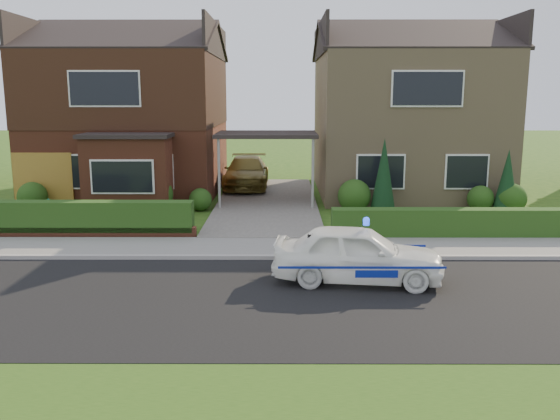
{
  "coord_description": "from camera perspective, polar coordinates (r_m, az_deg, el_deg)",
  "views": [
    {
      "loc": [
        0.59,
        -11.69,
        4.18
      ],
      "look_at": [
        0.54,
        3.5,
        1.22
      ],
      "focal_mm": 38.0,
      "sensor_mm": 36.0,
      "label": 1
    }
  ],
  "objects": [
    {
      "name": "driveway_car",
      "position": [
        26.44,
        -3.24,
        3.65
      ],
      "size": [
        1.9,
        4.66,
        1.35
      ],
      "primitive_type": "imported",
      "rotation": [
        0.0,
        0.0,
        0.0
      ],
      "color": "brown",
      "rests_on": "driveway"
    },
    {
      "name": "potted_plant_b",
      "position": [
        19.82,
        -13.08,
        -0.47
      ],
      "size": [
        0.45,
        0.42,
        0.66
      ],
      "primitive_type": "imported",
      "rotation": [
        0.0,
        0.0,
        0.43
      ],
      "color": "gray",
      "rests_on": "ground"
    },
    {
      "name": "kerb",
      "position": [
        15.32,
        -2.02,
        -4.59
      ],
      "size": [
        60.0,
        0.16,
        0.12
      ],
      "primitive_type": "cube",
      "color": "#9E9993",
      "rests_on": "ground"
    },
    {
      "name": "house_left",
      "position": [
        26.38,
        -13.98,
        9.9
      ],
      "size": [
        7.5,
        9.53,
        7.25
      ],
      "color": "brown",
      "rests_on": "ground"
    },
    {
      "name": "garage_door",
      "position": [
        23.6,
        -21.81,
        2.6
      ],
      "size": [
        2.2,
        0.1,
        2.1
      ],
      "primitive_type": "cube",
      "color": "olive",
      "rests_on": "ground"
    },
    {
      "name": "shrub_right_mid",
      "position": [
        22.69,
        18.74,
        1.04
      ],
      "size": [
        0.96,
        0.96,
        0.96
      ],
      "primitive_type": "sphere",
      "color": "#163912",
      "rests_on": "ground"
    },
    {
      "name": "ground",
      "position": [
        12.43,
        -2.56,
        -8.64
      ],
      "size": [
        120.0,
        120.0,
        0.0
      ],
      "primitive_type": "plane",
      "color": "#274D14",
      "rests_on": "ground"
    },
    {
      "name": "sidewalk",
      "position": [
        16.33,
        -1.87,
        -3.63
      ],
      "size": [
        60.0,
        2.0,
        0.1
      ],
      "primitive_type": "cube",
      "color": "slate",
      "rests_on": "ground"
    },
    {
      "name": "potted_plant_c",
      "position": [
        18.6,
        -9.36,
        -0.77
      ],
      "size": [
        0.62,
        0.62,
        0.85
      ],
      "primitive_type": "imported",
      "rotation": [
        0.0,
        0.0,
        1.19
      ],
      "color": "gray",
      "rests_on": "ground"
    },
    {
      "name": "hedge_left",
      "position": [
        18.77,
        -19.73,
        -2.51
      ],
      "size": [
        7.5,
        0.55,
        0.9
      ],
      "primitive_type": "cube",
      "color": "#163912",
      "rests_on": "ground"
    },
    {
      "name": "carport_link",
      "position": [
        22.7,
        -1.29,
        7.17
      ],
      "size": [
        3.8,
        3.0,
        2.77
      ],
      "color": "black",
      "rests_on": "ground"
    },
    {
      "name": "shrub_right_far",
      "position": [
        22.74,
        21.38,
        1.04
      ],
      "size": [
        1.08,
        1.08,
        1.08
      ],
      "primitive_type": "sphere",
      "color": "#163912",
      "rests_on": "ground"
    },
    {
      "name": "hedge_right",
      "position": [
        18.3,
        16.76,
        -2.66
      ],
      "size": [
        7.5,
        0.55,
        0.8
      ],
      "primitive_type": "cube",
      "color": "#163912",
      "rests_on": "ground"
    },
    {
      "name": "shrub_left_near",
      "position": [
        21.83,
        -7.67,
        1.0
      ],
      "size": [
        0.84,
        0.84,
        0.84
      ],
      "primitive_type": "sphere",
      "color": "#163912",
      "rests_on": "ground"
    },
    {
      "name": "shrub_left_mid",
      "position": [
        21.77,
        -11.97,
        1.47
      ],
      "size": [
        1.32,
        1.32,
        1.32
      ],
      "primitive_type": "sphere",
      "color": "#163912",
      "rests_on": "ground"
    },
    {
      "name": "road",
      "position": [
        12.43,
        -2.56,
        -8.64
      ],
      "size": [
        60.0,
        6.0,
        0.02
      ],
      "primitive_type": "cube",
      "color": "black",
      "rests_on": "ground"
    },
    {
      "name": "shrub_right_near",
      "position": [
        21.55,
        7.17,
        1.37
      ],
      "size": [
        1.2,
        1.2,
        1.2
      ],
      "primitive_type": "sphere",
      "color": "#163912",
      "rests_on": "ground"
    },
    {
      "name": "conifer_a",
      "position": [
        21.39,
        9.94,
        3.12
      ],
      "size": [
        0.9,
        0.9,
        2.6
      ],
      "primitive_type": "cone",
      "color": "black",
      "rests_on": "ground"
    },
    {
      "name": "shrub_left_far",
      "position": [
        23.35,
        -22.71,
        1.19
      ],
      "size": [
        1.08,
        1.08,
        1.08
      ],
      "primitive_type": "sphere",
      "color": "#163912",
      "rests_on": "ground"
    },
    {
      "name": "potted_plant_a",
      "position": [
        21.35,
        -21.44,
        -0.03
      ],
      "size": [
        0.4,
        0.28,
        0.74
      ],
      "primitive_type": "imported",
      "rotation": [
        0.0,
        0.0,
        0.06
      ],
      "color": "gray",
      "rests_on": "ground"
    },
    {
      "name": "police_car",
      "position": [
        13.47,
        7.49,
        -4.26
      ],
      "size": [
        3.5,
        3.97,
        1.46
      ],
      "rotation": [
        0.0,
        0.0,
        1.45
      ],
      "color": "white",
      "rests_on": "ground"
    },
    {
      "name": "house_right",
      "position": [
        26.21,
        11.85,
        9.66
      ],
      "size": [
        7.5,
        8.06,
        7.25
      ],
      "color": "tan",
      "rests_on": "ground"
    },
    {
      "name": "dwarf_wall",
      "position": [
        18.59,
        -19.92,
        -2.08
      ],
      "size": [
        7.7,
        0.25,
        0.36
      ],
      "primitive_type": "cube",
      "color": "brown",
      "rests_on": "ground"
    },
    {
      "name": "conifer_b",
      "position": [
        22.58,
        21.0,
        2.45
      ],
      "size": [
        0.9,
        0.9,
        2.2
      ],
      "primitive_type": "cone",
      "color": "black",
      "rests_on": "ground"
    },
    {
      "name": "driveway",
      "position": [
        23.07,
        -1.26,
        0.73
      ],
      "size": [
        3.8,
        12.0,
        0.12
      ],
      "primitive_type": "cube",
      "color": "#666059",
      "rests_on": "ground"
    }
  ]
}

